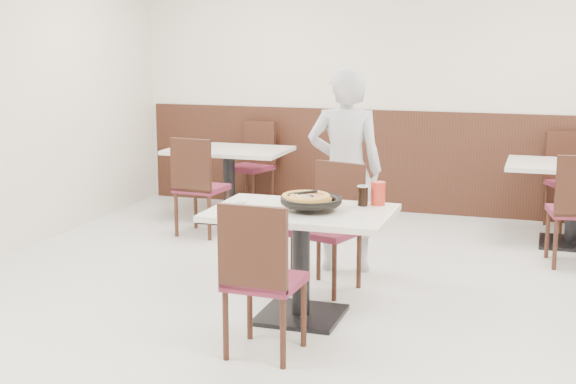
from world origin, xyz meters
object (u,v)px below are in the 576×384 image
(pizza, at_px, (306,199))
(cola_glass, at_px, (363,196))
(pizza_pan, at_px, (311,204))
(bg_table_left, at_px, (229,184))
(bg_chair_left_far, at_px, (249,166))
(bg_chair_right_far, at_px, (573,182))
(diner_person, at_px, (345,170))
(bg_chair_right_near, at_px, (576,209))
(chair_far, at_px, (326,229))
(bg_table_right, at_px, (573,205))
(main_table, at_px, (301,264))
(red_cup, at_px, (378,193))
(side_plate, at_px, (237,208))
(bg_chair_left_near, at_px, (202,186))
(chair_near, at_px, (265,277))

(pizza, relative_size, cola_glass, 2.66)
(pizza_pan, bearing_deg, bg_table_left, 122.44)
(bg_chair_left_far, bearing_deg, bg_chair_right_far, -162.05)
(diner_person, height_order, bg_chair_right_near, diner_person)
(chair_far, relative_size, bg_table_left, 0.79)
(pizza_pan, bearing_deg, chair_far, 95.91)
(bg_table_right, bearing_deg, cola_glass, -121.28)
(main_table, height_order, red_cup, red_cup)
(main_table, height_order, bg_table_right, same)
(side_plate, xyz_separation_m, red_cup, (0.87, 0.42, 0.07))
(pizza_pan, relative_size, bg_chair_left_near, 0.38)
(red_cup, relative_size, bg_table_left, 0.13)
(pizza_pan, relative_size, bg_chair_right_far, 0.38)
(bg_table_right, height_order, bg_chair_right_far, bg_chair_right_far)
(pizza_pan, height_order, cola_glass, cola_glass)
(side_plate, relative_size, red_cup, 1.21)
(bg_table_left, distance_m, bg_chair_right_near, 3.42)
(red_cup, bearing_deg, side_plate, -154.02)
(chair_far, xyz_separation_m, bg_chair_right_far, (1.79, 2.61, 0.00))
(chair_far, distance_m, red_cup, 0.66)
(side_plate, xyz_separation_m, bg_table_left, (-1.15, 2.68, -0.38))
(chair_far, relative_size, bg_chair_right_near, 1.00)
(bg_chair_right_far, bearing_deg, chair_near, 41.47)
(main_table, height_order, side_plate, side_plate)
(side_plate, relative_size, bg_chair_right_near, 0.20)
(bg_table_right, relative_size, bg_chair_right_near, 1.26)
(pizza, bearing_deg, chair_far, 91.25)
(chair_far, distance_m, diner_person, 0.67)
(bg_chair_left_near, bearing_deg, side_plate, -54.11)
(red_cup, distance_m, bg_table_right, 2.69)
(bg_chair_right_near, relative_size, bg_chair_right_far, 1.00)
(pizza, bearing_deg, pizza_pan, -47.06)
(pizza, height_order, diner_person, diner_person)
(chair_far, bearing_deg, main_table, 106.04)
(chair_far, bearing_deg, bg_chair_right_near, -127.62)
(chair_far, height_order, bg_chair_right_near, same)
(main_table, bearing_deg, pizza, 73.48)
(side_plate, height_order, bg_chair_left_near, bg_chair_left_near)
(red_cup, bearing_deg, bg_chair_right_far, 65.44)
(pizza, relative_size, bg_chair_right_far, 0.36)
(chair_far, relative_size, bg_table_right, 0.79)
(diner_person, relative_size, bg_chair_left_near, 1.73)
(bg_table_left, bearing_deg, bg_chair_right_far, 11.32)
(pizza, bearing_deg, bg_chair_right_near, 46.56)
(chair_near, height_order, bg_table_left, chair_near)
(pizza_pan, bearing_deg, bg_table_right, 56.57)
(bg_chair_right_near, bearing_deg, bg_table_left, 158.96)
(bg_chair_left_far, bearing_deg, pizza, 134.06)
(pizza, bearing_deg, bg_chair_right_far, 60.87)
(diner_person, xyz_separation_m, bg_table_left, (-1.57, 1.37, -0.45))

